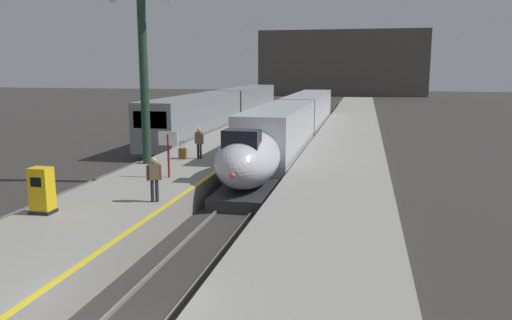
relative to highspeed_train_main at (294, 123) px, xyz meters
name	(u,v)px	position (x,y,z in m)	size (l,w,h in m)	color
platform_left	(229,147)	(-4.05, -3.83, -1.41)	(4.80, 110.00, 1.05)	gray
platform_right	(346,151)	(4.05, -3.83, -1.41)	(4.80, 110.00, 1.05)	gray
platform_left_safety_stripe	(261,140)	(-1.77, -3.83, -0.88)	(0.20, 107.80, 0.01)	yellow
rail_main_left	(282,149)	(-0.75, -1.08, -1.87)	(0.08, 110.00, 0.12)	slate
rail_main_right	(302,150)	(0.75, -1.08, -1.87)	(0.08, 110.00, 0.12)	slate
rail_secondary_left	(178,146)	(-8.85, -1.08, -1.87)	(0.08, 110.00, 0.12)	slate
rail_secondary_right	(197,146)	(-7.35, -1.08, -1.87)	(0.08, 110.00, 0.12)	slate
highspeed_train_main	(294,123)	(0.00, 0.00, 0.00)	(2.92, 37.52, 3.60)	silver
regional_train_adjacent	(226,108)	(-8.10, 10.21, 0.20)	(2.85, 36.60, 3.80)	gray
station_column_mid	(143,55)	(-5.90, -13.38, 4.69)	(4.00, 0.68, 9.27)	#1E3828
passenger_near_edge	(199,141)	(-3.66, -11.47, 0.11)	(0.56, 0.30, 1.69)	#23232D
passenger_mid_platform	(154,176)	(-2.38, -20.57, 0.11)	(0.49, 0.39, 1.69)	#23232D
rolling_suitcase	(183,154)	(-4.52, -11.81, -0.58)	(0.40, 0.22, 0.98)	brown
ticket_machine_yellow	(42,192)	(-5.55, -22.77, -0.14)	(0.76, 0.62, 1.60)	yellow
departure_info_board	(168,145)	(-3.47, -16.42, 0.62)	(0.90, 0.10, 2.12)	maroon
terminus_back_wall	(341,63)	(0.00, 73.42, 5.07)	(36.00, 2.00, 14.00)	#4C4742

